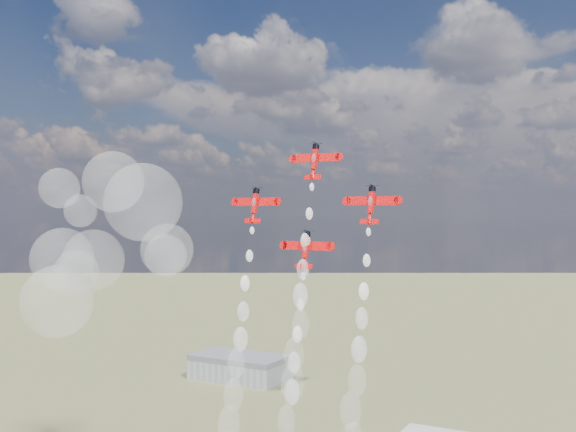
% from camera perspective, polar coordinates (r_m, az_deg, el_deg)
% --- Properties ---
extents(hangar, '(50.00, 28.00, 13.00)m').
position_cam_1_polar(hangar, '(372.77, -4.10, -12.63)').
color(hangar, gray).
rests_on(hangar, ground).
extents(plane_lead, '(12.50, 4.49, 8.82)m').
position_cam_1_polar(plane_lead, '(162.22, 2.26, 4.69)').
color(plane_lead, red).
rests_on(plane_lead, ground).
extents(plane_left, '(12.50, 4.49, 8.82)m').
position_cam_1_polar(plane_left, '(167.05, -2.84, 0.96)').
color(plane_left, red).
rests_on(plane_left, ground).
extents(plane_right, '(12.50, 4.49, 8.82)m').
position_cam_1_polar(plane_right, '(153.42, 7.04, 1.01)').
color(plane_right, red).
rests_on(plane_right, ground).
extents(plane_slot, '(12.50, 4.49, 8.82)m').
position_cam_1_polar(plane_slot, '(157.76, 1.51, -2.82)').
color(plane_slot, red).
rests_on(plane_slot, ground).
extents(smoke_trail_lead, '(5.58, 13.39, 47.74)m').
position_cam_1_polar(smoke_trail_lead, '(156.23, 0.72, -10.66)').
color(smoke_trail_lead, white).
rests_on(smoke_trail_lead, plane_lead).
extents(smoke_trail_left, '(5.13, 12.78, 48.36)m').
position_cam_1_polar(smoke_trail_left, '(164.48, -4.58, -13.95)').
color(smoke_trail_left, white).
rests_on(smoke_trail_left, plane_left).
extents(smoke_trail_right, '(5.87, 13.34, 47.54)m').
position_cam_1_polar(smoke_trail_right, '(149.84, 5.68, -15.13)').
color(smoke_trail_right, white).
rests_on(smoke_trail_right, plane_right).
extents(drifted_smoke_cloud, '(61.88, 38.96, 55.11)m').
position_cam_1_polar(drifted_smoke_cloud, '(209.71, -15.75, -2.27)').
color(drifted_smoke_cloud, white).
rests_on(drifted_smoke_cloud, ground).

